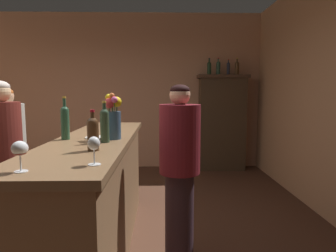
% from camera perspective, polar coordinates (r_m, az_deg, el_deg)
% --- Properties ---
extents(floor, '(7.85, 7.85, 0.00)m').
position_cam_1_polar(floor, '(3.13, -19.76, -21.53)').
color(floor, '#4C2E20').
rests_on(floor, ground).
extents(wall_back, '(5.75, 0.12, 2.95)m').
position_cam_1_polar(wall_back, '(5.77, -10.60, 6.64)').
color(wall_back, tan).
rests_on(wall_back, ground).
extents(bar_counter, '(0.62, 2.52, 1.07)m').
position_cam_1_polar(bar_counter, '(2.72, -13.78, -13.28)').
color(bar_counter, brown).
rests_on(bar_counter, ground).
extents(display_cabinet, '(0.93, 0.38, 1.79)m').
position_cam_1_polar(display_cabinet, '(5.56, 10.55, 0.99)').
color(display_cabinet, '#3E3021').
rests_on(display_cabinet, ground).
extents(wine_bottle_syrah, '(0.07, 0.07, 0.35)m').
position_cam_1_polar(wine_bottle_syrah, '(2.52, -19.59, 0.95)').
color(wine_bottle_syrah, '#284B33').
rests_on(wine_bottle_syrah, bar_counter).
extents(wine_bottle_rose, '(0.07, 0.07, 0.32)m').
position_cam_1_polar(wine_bottle_rose, '(2.29, -12.35, 0.46)').
color(wine_bottle_rose, '#2F4631').
rests_on(wine_bottle_rose, bar_counter).
extents(wine_bottle_pinot, '(0.08, 0.08, 0.27)m').
position_cam_1_polar(wine_bottle_pinot, '(1.98, -14.55, -1.21)').
color(wine_bottle_pinot, '#472E1B').
rests_on(wine_bottle_pinot, bar_counter).
extents(wine_glass_front, '(0.07, 0.07, 0.15)m').
position_cam_1_polar(wine_glass_front, '(1.59, -14.37, -3.57)').
color(wine_glass_front, white).
rests_on(wine_glass_front, bar_counter).
extents(wine_glass_mid, '(0.08, 0.08, 0.15)m').
position_cam_1_polar(wine_glass_mid, '(1.58, -27.12, -4.21)').
color(wine_glass_mid, white).
rests_on(wine_glass_mid, bar_counter).
extents(flower_arrangement, '(0.14, 0.15, 0.38)m').
position_cam_1_polar(flower_arrangement, '(2.44, -10.70, 1.93)').
color(flower_arrangement, '#334E69').
rests_on(flower_arrangement, bar_counter).
extents(cheese_plate, '(0.20, 0.20, 0.01)m').
position_cam_1_polar(cheese_plate, '(2.53, -13.81, -2.22)').
color(cheese_plate, white).
rests_on(cheese_plate, bar_counter).
extents(display_bottle_left, '(0.07, 0.07, 0.31)m').
position_cam_1_polar(display_bottle_left, '(5.51, 8.10, 11.31)').
color(display_bottle_left, '#1D3721').
rests_on(display_bottle_left, display_cabinet).
extents(display_bottle_midleft, '(0.08, 0.08, 0.31)m').
position_cam_1_polar(display_bottle_midleft, '(5.54, 9.85, 11.29)').
color(display_bottle_midleft, '#284534').
rests_on(display_bottle_midleft, display_cabinet).
extents(display_bottle_center, '(0.06, 0.06, 0.29)m').
position_cam_1_polar(display_bottle_center, '(5.58, 11.78, 11.11)').
color(display_bottle_center, '#242738').
rests_on(display_bottle_center, display_cabinet).
extents(display_bottle_midright, '(0.08, 0.08, 0.31)m').
position_cam_1_polar(display_bottle_midright, '(5.61, 13.40, 11.13)').
color(display_bottle_midright, '#4E341A').
rests_on(display_bottle_midright, display_cabinet).
extents(patron_by_cabinet, '(0.35, 0.35, 1.57)m').
position_cam_1_polar(patron_by_cabinet, '(3.09, -29.72, -5.42)').
color(patron_by_cabinet, '#202544').
rests_on(patron_by_cabinet, ground).
extents(patron_tall, '(0.40, 0.40, 1.51)m').
position_cam_1_polar(patron_tall, '(3.94, -28.90, -3.63)').
color(patron_tall, '#2D3254').
rests_on(patron_tall, ground).
extents(bartender, '(0.35, 0.35, 1.52)m').
position_cam_1_polar(bartender, '(2.48, 2.30, -8.01)').
color(bartender, '#35232C').
rests_on(bartender, ground).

